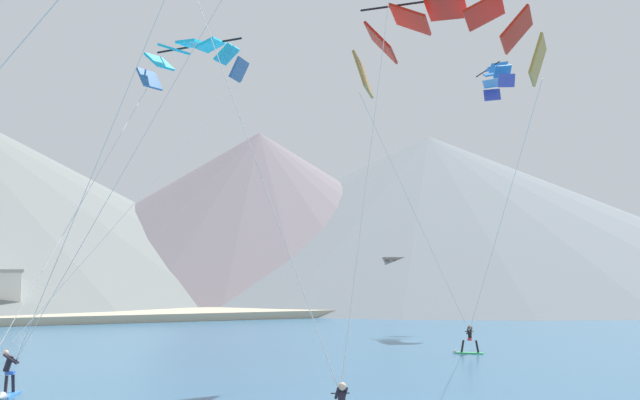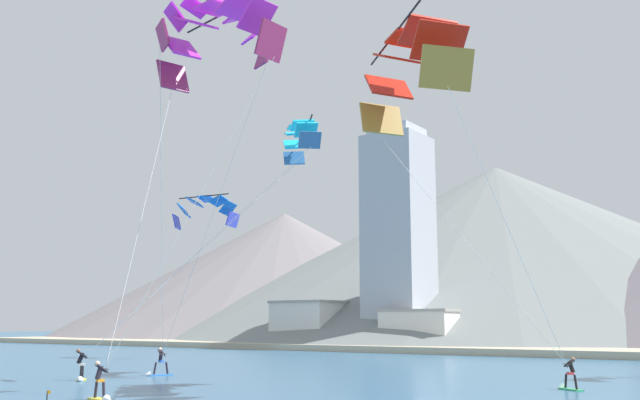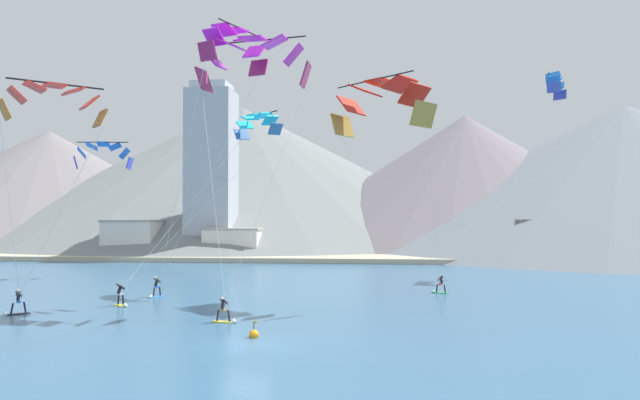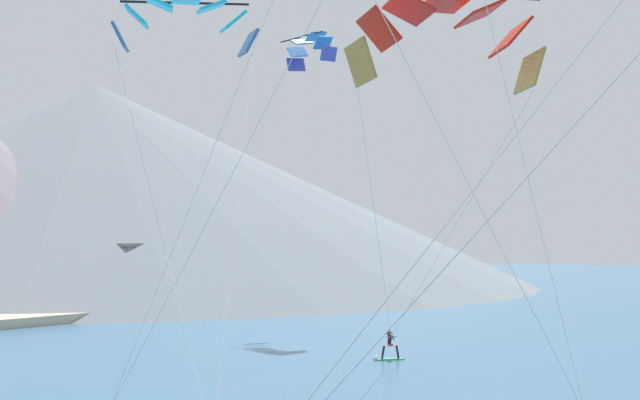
# 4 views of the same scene
# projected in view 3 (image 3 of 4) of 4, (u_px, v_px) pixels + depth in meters

# --- Properties ---
(ground_plane) EXTENTS (400.00, 400.00, 0.00)m
(ground_plane) POSITION_uv_depth(u_px,v_px,m) (247.00, 345.00, 32.15)
(ground_plane) COLOR #336084
(kitesurfer_near_lead) EXTENTS (1.55, 1.47, 1.81)m
(kitesurfer_near_lead) POSITION_uv_depth(u_px,v_px,m) (121.00, 299.00, 45.56)
(kitesurfer_near_lead) COLOR yellow
(kitesurfer_near_lead) RESTS_ON ground
(kitesurfer_near_trail) EXTENTS (0.89, 1.78, 1.75)m
(kitesurfer_near_trail) POSITION_uv_depth(u_px,v_px,m) (155.00, 291.00, 50.55)
(kitesurfer_near_trail) COLOR #337FDB
(kitesurfer_near_trail) RESTS_ON ground
(kitesurfer_mid_center) EXTENTS (1.78, 0.84, 1.69)m
(kitesurfer_mid_center) POSITION_uv_depth(u_px,v_px,m) (226.00, 315.00, 38.73)
(kitesurfer_mid_center) COLOR yellow
(kitesurfer_mid_center) RESTS_ON ground
(kitesurfer_far_left) EXTENTS (1.59, 1.43, 1.63)m
(kitesurfer_far_left) POSITION_uv_depth(u_px,v_px,m) (439.00, 288.00, 53.30)
(kitesurfer_far_left) COLOR #33B266
(kitesurfer_far_left) RESTS_ON ground
(kitesurfer_far_right) EXTENTS (1.54, 1.48, 1.75)m
(kitesurfer_far_right) POSITION_uv_depth(u_px,v_px,m) (15.00, 307.00, 41.84)
(kitesurfer_far_right) COLOR black
(kitesurfer_far_right) RESTS_ON ground
(parafoil_kite_near_lead) EXTENTS (10.71, 11.47, 14.23)m
(parafoil_kite_near_lead) POSITION_uv_depth(u_px,v_px,m) (257.00, 123.00, 54.37)
(parafoil_kite_near_lead) COLOR #31639D
(parafoil_kite_near_trail) EXTENTS (9.15, 6.78, 19.40)m
(parafoil_kite_near_trail) POSITION_uv_depth(u_px,v_px,m) (235.00, 45.00, 46.92)
(parafoil_kite_near_trail) COLOR #921D59
(parafoil_kite_mid_center) EXTENTS (8.49, 7.13, 18.28)m
(parafoil_kite_mid_center) POSITION_uv_depth(u_px,v_px,m) (253.00, 57.00, 44.94)
(parafoil_kite_mid_center) COLOR #8E2656
(parafoil_kite_far_left) EXTENTS (9.02, 9.62, 15.81)m
(parafoil_kite_far_left) POSITION_uv_depth(u_px,v_px,m) (381.00, 100.00, 47.94)
(parafoil_kite_far_left) COLOR #A98030
(parafoil_kite_far_right) EXTENTS (8.58, 9.15, 12.69)m
(parafoil_kite_far_right) POSITION_uv_depth(u_px,v_px,m) (54.00, 100.00, 34.76)
(parafoil_kite_far_right) COLOR #A45513
(parafoil_kite_distant_high_outer) EXTENTS (6.27, 3.41, 3.00)m
(parafoil_kite_distant_high_outer) POSITION_uv_depth(u_px,v_px,m) (103.00, 153.00, 68.02)
(parafoil_kite_distant_high_outer) COLOR #3742C6
(parafoil_kite_distant_low_drift) EXTENTS (3.34, 5.44, 2.50)m
(parafoil_kite_distant_low_drift) POSITION_uv_depth(u_px,v_px,m) (555.00, 83.00, 67.74)
(parafoil_kite_distant_low_drift) COLOR #414AB2
(race_marker_buoy) EXTENTS (0.56, 0.56, 1.02)m
(race_marker_buoy) POSITION_uv_depth(u_px,v_px,m) (254.00, 335.00, 34.08)
(race_marker_buoy) COLOR orange
(race_marker_buoy) RESTS_ON ground
(shoreline_strip) EXTENTS (180.00, 10.00, 0.70)m
(shoreline_strip) POSITION_uv_depth(u_px,v_px,m) (332.00, 259.00, 89.25)
(shoreline_strip) COLOR #BCAD8E
(shoreline_strip) RESTS_ON ground
(shore_building_harbour_front) EXTENTS (8.07, 6.88, 5.85)m
(shore_building_harbour_front) POSITION_uv_depth(u_px,v_px,m) (133.00, 239.00, 95.10)
(shore_building_harbour_front) COLOR silver
(shore_building_harbour_front) RESTS_ON ground
(shore_building_promenade_mid) EXTENTS (8.59, 4.26, 4.65)m
(shore_building_promenade_mid) POSITION_uv_depth(u_px,v_px,m) (232.00, 243.00, 93.26)
(shore_building_promenade_mid) COLOR silver
(shore_building_promenade_mid) RESTS_ON ground
(shore_building_quay_east) EXTENTS (9.59, 5.03, 6.00)m
(shore_building_quay_east) POSITION_uv_depth(u_px,v_px,m) (548.00, 240.00, 89.67)
(shore_building_quay_east) COLOR #B7AD9E
(shore_building_quay_east) RESTS_ON ground
(highrise_tower) EXTENTS (7.00, 7.00, 27.18)m
(highrise_tower) POSITION_uv_depth(u_px,v_px,m) (212.00, 172.00, 97.07)
(highrise_tower) COLOR #A8ADB7
(highrise_tower) RESTS_ON ground
(mountain_peak_west_ridge) EXTENTS (86.78, 86.78, 27.43)m
(mountain_peak_west_ridge) POSITION_uv_depth(u_px,v_px,m) (465.00, 181.00, 130.41)
(mountain_peak_west_ridge) COLOR slate
(mountain_peak_west_ridge) RESTS_ON ground
(mountain_peak_central_summit) EXTENTS (127.21, 127.21, 32.60)m
(mountain_peak_central_summit) POSITION_uv_depth(u_px,v_px,m) (241.00, 174.00, 150.28)
(mountain_peak_central_summit) COLOR slate
(mountain_peak_central_summit) RESTS_ON ground
(mountain_peak_east_shoulder) EXTENTS (94.64, 94.64, 26.02)m
(mountain_peak_east_shoulder) POSITION_uv_depth(u_px,v_px,m) (48.00, 187.00, 143.81)
(mountain_peak_east_shoulder) COLOR slate
(mountain_peak_east_shoulder) RESTS_ON ground
(mountain_peak_far_spur) EXTENTS (124.33, 124.33, 28.69)m
(mountain_peak_far_spur) POSITION_uv_depth(u_px,v_px,m) (625.00, 176.00, 125.27)
(mountain_peak_far_spur) COLOR slate
(mountain_peak_far_spur) RESTS_ON ground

